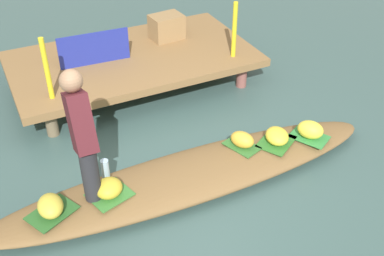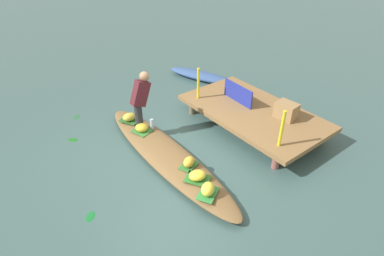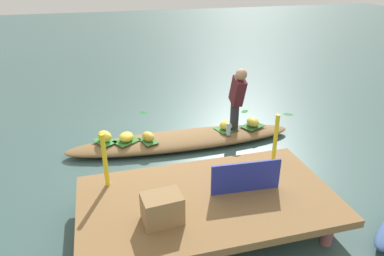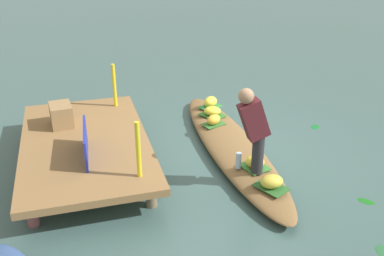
% 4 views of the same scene
% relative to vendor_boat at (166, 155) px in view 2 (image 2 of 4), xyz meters
% --- Properties ---
extents(canal_water, '(40.00, 40.00, 0.00)m').
position_rel_vendor_boat_xyz_m(canal_water, '(0.00, 0.00, -0.10)').
color(canal_water, '#3B5855').
rests_on(canal_water, ground).
extents(dock_platform, '(3.20, 1.80, 0.42)m').
position_rel_vendor_boat_xyz_m(dock_platform, '(0.20, 2.21, 0.25)').
color(dock_platform, olive).
rests_on(dock_platform, ground).
extents(vendor_boat, '(4.19, 0.85, 0.21)m').
position_rel_vendor_boat_xyz_m(vendor_boat, '(0.00, 0.00, 0.00)').
color(vendor_boat, brown).
rests_on(vendor_boat, ground).
extents(moored_boat, '(2.12, 1.22, 0.23)m').
position_rel_vendor_boat_xyz_m(moored_boat, '(-2.47, 2.91, 0.01)').
color(moored_boat, '#38558C').
rests_on(moored_boat, ground).
extents(leaf_mat_0, '(0.52, 0.48, 0.01)m').
position_rel_vendor_boat_xyz_m(leaf_mat_0, '(1.01, -0.02, 0.11)').
color(leaf_mat_0, '#30712A').
rests_on(leaf_mat_0, vendor_boat).
extents(banana_bunch_0, '(0.32, 0.36, 0.15)m').
position_rel_vendor_boat_xyz_m(banana_bunch_0, '(1.01, -0.02, 0.19)').
color(banana_bunch_0, yellow).
rests_on(banana_bunch_0, vendor_boat).
extents(leaf_mat_1, '(0.45, 0.42, 0.01)m').
position_rel_vendor_boat_xyz_m(leaf_mat_1, '(-0.86, -0.02, 0.11)').
color(leaf_mat_1, '#397A33').
rests_on(leaf_mat_1, vendor_boat).
extents(banana_bunch_1, '(0.36, 0.36, 0.16)m').
position_rel_vendor_boat_xyz_m(banana_bunch_1, '(-0.86, -0.02, 0.19)').
color(banana_bunch_1, gold).
rests_on(banana_bunch_1, vendor_boat).
extents(leaf_mat_2, '(0.35, 0.43, 0.01)m').
position_rel_vendor_boat_xyz_m(leaf_mat_2, '(0.64, 0.08, 0.11)').
color(leaf_mat_2, '#336E2E').
rests_on(leaf_mat_2, vendor_boat).
extents(banana_bunch_2, '(0.29, 0.32, 0.17)m').
position_rel_vendor_boat_xyz_m(banana_bunch_2, '(0.64, 0.08, 0.19)').
color(banana_bunch_2, gold).
rests_on(banana_bunch_2, vendor_boat).
extents(leaf_mat_3, '(0.43, 0.48, 0.01)m').
position_rel_vendor_boat_xyz_m(leaf_mat_3, '(1.38, -0.10, 0.11)').
color(leaf_mat_3, '#33863F').
rests_on(leaf_mat_3, vendor_boat).
extents(banana_bunch_3, '(0.34, 0.35, 0.19)m').
position_rel_vendor_boat_xyz_m(banana_bunch_3, '(1.38, -0.10, 0.21)').
color(banana_bunch_3, yellow).
rests_on(banana_bunch_3, vendor_boat).
extents(leaf_mat_4, '(0.50, 0.45, 0.01)m').
position_rel_vendor_boat_xyz_m(leaf_mat_4, '(-1.40, -0.02, 0.11)').
color(leaf_mat_4, '#2A5F28').
rests_on(leaf_mat_4, vendor_boat).
extents(banana_bunch_4, '(0.24, 0.31, 0.17)m').
position_rel_vendor_boat_xyz_m(banana_bunch_4, '(-1.40, -0.02, 0.19)').
color(banana_bunch_4, gold).
rests_on(banana_bunch_4, vendor_boat).
extents(vendor_person, '(0.20, 0.45, 1.23)m').
position_rel_vendor_boat_xyz_m(vendor_person, '(-1.00, 0.10, 0.80)').
color(vendor_person, '#28282D').
rests_on(vendor_person, vendor_boat).
extents(water_bottle, '(0.08, 0.08, 0.23)m').
position_rel_vendor_boat_xyz_m(water_bottle, '(-0.82, 0.21, 0.22)').
color(water_bottle, '#A6C7E1').
rests_on(water_bottle, vendor_boat).
extents(market_banner, '(0.91, 0.08, 0.42)m').
position_rel_vendor_boat_xyz_m(market_banner, '(-0.30, 2.21, 0.52)').
color(market_banner, '#222E95').
rests_on(market_banner, dock_platform).
extents(railing_post_west, '(0.06, 0.06, 0.74)m').
position_rel_vendor_boat_xyz_m(railing_post_west, '(-1.00, 1.61, 0.68)').
color(railing_post_west, yellow).
rests_on(railing_post_west, dock_platform).
extents(railing_post_east, '(0.06, 0.06, 0.74)m').
position_rel_vendor_boat_xyz_m(railing_post_east, '(1.40, 1.61, 0.68)').
color(railing_post_east, yellow).
rests_on(railing_post_east, dock_platform).
extents(produce_crate, '(0.47, 0.36, 0.34)m').
position_rel_vendor_boat_xyz_m(produce_crate, '(0.84, 2.51, 0.48)').
color(produce_crate, '#96744A').
rests_on(produce_crate, dock_platform).
extents(drifting_plant_0, '(0.25, 0.24, 0.01)m').
position_rel_vendor_boat_xyz_m(drifting_plant_0, '(-1.75, -1.22, -0.10)').
color(drifting_plant_0, '#18681B').
rests_on(drifting_plant_0, ground).
extents(drifting_plant_1, '(0.26, 0.25, 0.01)m').
position_rel_vendor_boat_xyz_m(drifting_plant_1, '(0.48, -1.76, -0.10)').
color(drifting_plant_1, '#176A2C').
rests_on(drifting_plant_1, ground).
extents(drifting_plant_2, '(0.26, 0.24, 0.01)m').
position_rel_vendor_boat_xyz_m(drifting_plant_2, '(-2.62, -0.81, -0.10)').
color(drifting_plant_2, '#266236').
rests_on(drifting_plant_2, ground).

